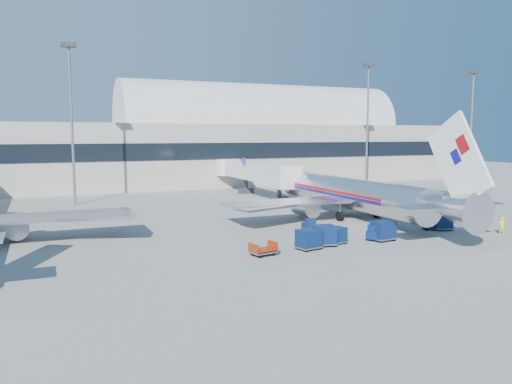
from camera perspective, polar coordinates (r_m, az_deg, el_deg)
name	(u,v)px	position (r m, az deg, el deg)	size (l,w,h in m)	color
ground	(298,231)	(52.12, 4.78, -4.47)	(260.00, 260.00, 0.00)	gray
terminal	(100,147)	(101.66, -17.39, 4.88)	(170.00, 28.15, 21.00)	#B2AA9E
airliner_main	(354,194)	(60.63, 11.16, -0.22)	(32.00, 37.26, 12.07)	silver
jetbridge_near	(251,171)	(82.51, -0.60, 2.36)	(4.40, 27.50, 6.25)	silver
mast_west	(71,100)	(75.40, -20.40, 9.83)	(2.00, 1.20, 22.60)	slate
mast_east	(368,108)	(92.71, 12.66, 9.39)	(2.00, 1.20, 22.60)	slate
mast_far_east	(472,110)	(109.21, 23.47, 8.55)	(2.00, 1.20, 22.60)	slate
barrier_near	(421,213)	(63.91, 18.32, -2.33)	(3.00, 0.55, 0.90)	#9E9E96
barrier_mid	(442,212)	(66.13, 20.47, -2.12)	(3.00, 0.55, 0.90)	#9E9E96
barrier_far	(462,210)	(68.44, 22.47, -1.93)	(3.00, 0.55, 0.90)	#9E9E96
tug_lead	(376,233)	(48.89, 13.55, -4.54)	(2.60, 2.15, 1.52)	#091C46
tug_right	(432,224)	(55.71, 19.48, -3.44)	(2.39, 2.19, 1.42)	#091C46
tug_left	(309,226)	(51.24, 6.13, -3.90)	(1.73, 2.53, 1.50)	#091C46
cart_train_a	(336,235)	(46.34, 9.15, -4.89)	(1.99, 1.67, 1.54)	#091C46
cart_train_b	(324,235)	(45.25, 7.73, -4.90)	(2.38, 1.97, 1.88)	#091C46
cart_train_c	(309,239)	(43.74, 6.03, -5.35)	(2.31, 1.95, 1.79)	#091C46
cart_solo_near	(383,230)	(48.59, 14.33, -4.27)	(2.28, 1.84, 1.86)	#091C46
cart_solo_far	(442,222)	(55.91, 20.52, -3.18)	(2.26, 1.98, 1.68)	#091C46
cart_open_red	(263,251)	(41.48, 0.84, -6.76)	(2.32, 1.84, 0.56)	slate
ramp_worker	(502,226)	(55.92, 26.28, -3.46)	(0.65, 0.42, 1.77)	#C5DF17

